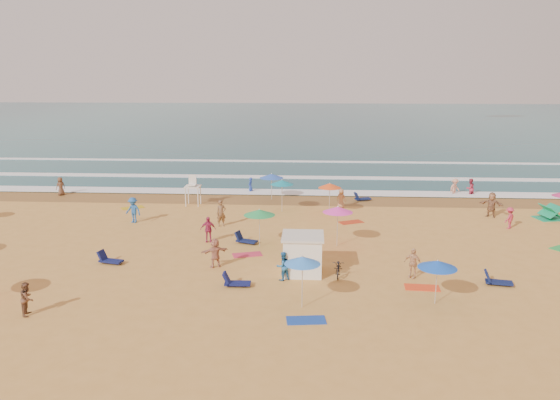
{
  "coord_description": "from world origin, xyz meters",
  "views": [
    {
      "loc": [
        1.57,
        -32.15,
        10.52
      ],
      "look_at": [
        -0.71,
        6.0,
        1.5
      ],
      "focal_mm": 35.0,
      "sensor_mm": 36.0,
      "label": 1
    }
  ],
  "objects": [
    {
      "name": "ground",
      "position": [
        0.0,
        0.0,
        0.0
      ],
      "size": [
        220.0,
        220.0,
        0.0
      ],
      "primitive_type": "plane",
      "color": "gold",
      "rests_on": "ground"
    },
    {
      "name": "beachgoers",
      "position": [
        0.41,
        4.62,
        0.79
      ],
      "size": [
        43.07,
        26.61,
        2.11
      ],
      "color": "#2544B1",
      "rests_on": "ground"
    },
    {
      "name": "beach_umbrellas",
      "position": [
        0.35,
        0.82,
        2.14
      ],
      "size": [
        61.17,
        25.99,
        0.81
      ],
      "color": "#FF531A",
      "rests_on": "ground"
    },
    {
      "name": "loungers",
      "position": [
        8.22,
        -1.26,
        0.17
      ],
      "size": [
        33.48,
        19.96,
        0.34
      ],
      "color": "#0F164E",
      "rests_on": "ground"
    },
    {
      "name": "ocean",
      "position": [
        0.0,
        84.0,
        0.0
      ],
      "size": [
        220.0,
        140.0,
        0.18
      ],
      "primitive_type": "cube",
      "color": "#0C4756",
      "rests_on": "ground"
    },
    {
      "name": "bicycle",
      "position": [
        3.03,
        -4.88,
        0.46
      ],
      "size": [
        0.74,
        1.79,
        0.92
      ],
      "primitive_type": "imported",
      "rotation": [
        0.0,
        0.0,
        -0.08
      ],
      "color": "black",
      "rests_on": "ground"
    },
    {
      "name": "wet_sand",
      "position": [
        0.0,
        12.5,
        0.01
      ],
      "size": [
        220.0,
        220.0,
        0.0
      ],
      "primitive_type": "plane",
      "color": "olive",
      "rests_on": "ground"
    },
    {
      "name": "towels",
      "position": [
        -0.58,
        -1.94,
        0.01
      ],
      "size": [
        53.63,
        24.02,
        0.03
      ],
      "color": "red",
      "rests_on": "ground"
    },
    {
      "name": "cabana_roof",
      "position": [
        1.13,
        -4.58,
        2.06
      ],
      "size": [
        2.2,
        2.2,
        0.12
      ],
      "primitive_type": "cube",
      "color": "silver",
      "rests_on": "cabana"
    },
    {
      "name": "cabana",
      "position": [
        1.13,
        -4.58,
        1.0
      ],
      "size": [
        2.0,
        2.0,
        2.0
      ],
      "primitive_type": "cube",
      "color": "white",
      "rests_on": "ground"
    },
    {
      "name": "lifeguard_stand",
      "position": [
        -7.97,
        10.11,
        1.05
      ],
      "size": [
        1.2,
        1.2,
        2.1
      ],
      "primitive_type": null,
      "color": "white",
      "rests_on": "ground"
    },
    {
      "name": "surf_foam",
      "position": [
        0.0,
        21.32,
        0.1
      ],
      "size": [
        200.0,
        18.7,
        0.05
      ],
      "color": "white",
      "rests_on": "ground"
    }
  ]
}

